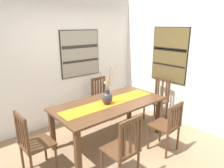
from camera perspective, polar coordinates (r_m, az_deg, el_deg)
ground_plane at (r=3.63m, az=3.47°, el=-19.52°), size 6.40×6.40×0.03m
wall_back at (r=4.53m, az=-12.76°, el=6.30°), size 6.40×0.12×2.70m
wall_side at (r=4.51m, az=21.26°, el=5.54°), size 0.12×6.40×2.70m
dining_table at (r=3.69m, az=-0.69°, el=-6.62°), size 2.03×1.00×0.76m
table_runner at (r=3.66m, az=-0.69°, el=-5.17°), size 1.87×0.36×0.01m
centerpiece_vase at (r=3.54m, az=-1.34°, el=-3.71°), size 0.29×0.25×0.74m
chair_0 at (r=2.87m, az=3.14°, el=-17.71°), size 0.43×0.43×1.00m
chair_1 at (r=3.59m, az=15.32°, el=-11.13°), size 0.45×0.45×0.90m
chair_2 at (r=4.72m, az=-2.93°, el=-3.58°), size 0.42×0.42×0.94m
chair_3 at (r=4.70m, az=12.76°, el=-4.12°), size 0.45×0.45×0.97m
chair_4 at (r=3.18m, az=-21.45°, el=-15.03°), size 0.44×0.44×0.98m
painting_on_back_wall at (r=4.61m, az=-8.89°, el=8.49°), size 0.97×0.05×1.02m
painting_on_side_wall at (r=4.68m, az=15.86°, el=7.90°), size 0.05×0.89×1.20m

